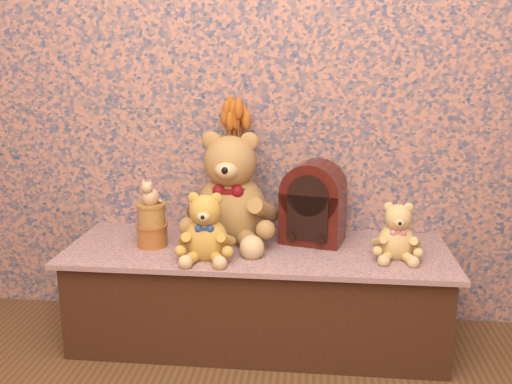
{
  "coord_description": "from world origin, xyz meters",
  "views": [
    {
      "loc": [
        0.22,
        -0.88,
        1.15
      ],
      "look_at": [
        0.0,
        1.19,
        0.64
      ],
      "focal_mm": 39.76,
      "sensor_mm": 36.0,
      "label": 1
    }
  ],
  "objects_px": {
    "teddy_large": "(231,183)",
    "cat_figurine": "(150,191)",
    "ceramic_vase": "(235,208)",
    "cathedral_radio": "(313,202)",
    "teddy_small": "(397,228)",
    "biscuit_tin_lower": "(152,235)",
    "teddy_medium": "(206,223)"
  },
  "relations": [
    {
      "from": "cathedral_radio",
      "to": "ceramic_vase",
      "type": "xyz_separation_m",
      "value": [
        -0.33,
        0.08,
        -0.06
      ]
    },
    {
      "from": "teddy_large",
      "to": "ceramic_vase",
      "type": "bearing_deg",
      "value": 89.42
    },
    {
      "from": "teddy_large",
      "to": "cathedral_radio",
      "type": "bearing_deg",
      "value": 3.0
    },
    {
      "from": "teddy_large",
      "to": "cat_figurine",
      "type": "height_order",
      "value": "teddy_large"
    },
    {
      "from": "teddy_large",
      "to": "cathedral_radio",
      "type": "relative_size",
      "value": 1.45
    },
    {
      "from": "teddy_small",
      "to": "cathedral_radio",
      "type": "xyz_separation_m",
      "value": [
        -0.32,
        0.15,
        0.05
      ]
    },
    {
      "from": "teddy_large",
      "to": "ceramic_vase",
      "type": "height_order",
      "value": "teddy_large"
    },
    {
      "from": "teddy_small",
      "to": "cathedral_radio",
      "type": "relative_size",
      "value": 0.69
    },
    {
      "from": "teddy_small",
      "to": "cathedral_radio",
      "type": "height_order",
      "value": "cathedral_radio"
    },
    {
      "from": "teddy_medium",
      "to": "cat_figurine",
      "type": "xyz_separation_m",
      "value": [
        -0.24,
        0.11,
        0.09
      ]
    },
    {
      "from": "cathedral_radio",
      "to": "teddy_small",
      "type": "bearing_deg",
      "value": -12.02
    },
    {
      "from": "teddy_large",
      "to": "teddy_small",
      "type": "xyz_separation_m",
      "value": [
        0.65,
        -0.14,
        -0.13
      ]
    },
    {
      "from": "teddy_small",
      "to": "biscuit_tin_lower",
      "type": "xyz_separation_m",
      "value": [
        -0.95,
        0.03,
        -0.07
      ]
    },
    {
      "from": "teddy_small",
      "to": "biscuit_tin_lower",
      "type": "distance_m",
      "value": 0.96
    },
    {
      "from": "teddy_small",
      "to": "cathedral_radio",
      "type": "distance_m",
      "value": 0.35
    },
    {
      "from": "teddy_small",
      "to": "cat_figurine",
      "type": "bearing_deg",
      "value": 179.7
    },
    {
      "from": "ceramic_vase",
      "to": "cat_figurine",
      "type": "bearing_deg",
      "value": -146.94
    },
    {
      "from": "cathedral_radio",
      "to": "biscuit_tin_lower",
      "type": "height_order",
      "value": "cathedral_radio"
    },
    {
      "from": "ceramic_vase",
      "to": "biscuit_tin_lower",
      "type": "bearing_deg",
      "value": -146.94
    },
    {
      "from": "cathedral_radio",
      "to": "ceramic_vase",
      "type": "relative_size",
      "value": 1.51
    },
    {
      "from": "cathedral_radio",
      "to": "cat_figurine",
      "type": "distance_m",
      "value": 0.65
    },
    {
      "from": "teddy_large",
      "to": "cathedral_radio",
      "type": "distance_m",
      "value": 0.34
    },
    {
      "from": "teddy_medium",
      "to": "biscuit_tin_lower",
      "type": "distance_m",
      "value": 0.28
    },
    {
      "from": "teddy_medium",
      "to": "teddy_small",
      "type": "bearing_deg",
      "value": 2.87
    },
    {
      "from": "teddy_large",
      "to": "teddy_small",
      "type": "bearing_deg",
      "value": -11.42
    },
    {
      "from": "teddy_large",
      "to": "cat_figurine",
      "type": "distance_m",
      "value": 0.32
    },
    {
      "from": "teddy_medium",
      "to": "cathedral_radio",
      "type": "xyz_separation_m",
      "value": [
        0.4,
        0.23,
        0.03
      ]
    },
    {
      "from": "teddy_medium",
      "to": "cat_figurine",
      "type": "distance_m",
      "value": 0.28
    },
    {
      "from": "cat_figurine",
      "to": "teddy_large",
      "type": "bearing_deg",
      "value": 29.22
    },
    {
      "from": "teddy_small",
      "to": "ceramic_vase",
      "type": "height_order",
      "value": "teddy_small"
    },
    {
      "from": "teddy_large",
      "to": "teddy_medium",
      "type": "relative_size",
      "value": 1.77
    },
    {
      "from": "ceramic_vase",
      "to": "biscuit_tin_lower",
      "type": "distance_m",
      "value": 0.37
    }
  ]
}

